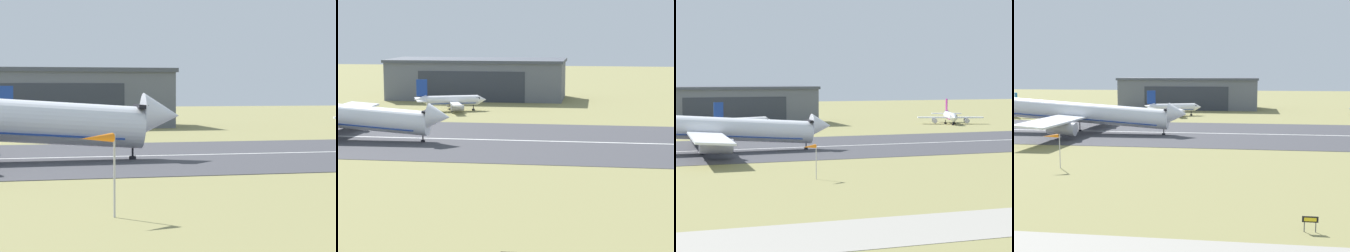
# 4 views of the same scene
# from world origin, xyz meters

# --- Properties ---
(ground_plane) EXTENTS (618.87, 618.87, 0.00)m
(ground_plane) POSITION_xyz_m (0.00, 53.82, 0.00)
(ground_plane) COLOR olive
(runway_strip) EXTENTS (378.87, 46.12, 0.06)m
(runway_strip) POSITION_xyz_m (0.00, 107.64, 0.03)
(runway_strip) COLOR #3D3D42
(runway_strip) RESTS_ON ground_plane
(runway_centreline) EXTENTS (340.98, 0.70, 0.01)m
(runway_centreline) POSITION_xyz_m (0.00, 107.64, 0.07)
(runway_centreline) COLOR silver
(runway_centreline) RESTS_ON runway_strip
(hangar_building) EXTENTS (56.16, 23.71, 12.67)m
(hangar_building) POSITION_xyz_m (-18.10, 184.79, 6.36)
(hangar_building) COLOR slate
(hangar_building) RESTS_ON ground_plane
(airplane_parked_east) EXTENTS (20.52, 18.46, 8.82)m
(airplane_parked_east) POSITION_xyz_m (-19.49, 151.94, 2.82)
(airplane_parked_east) COLOR white
(airplane_parked_east) RESTS_ON ground_plane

